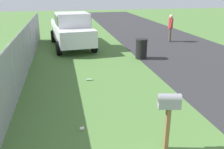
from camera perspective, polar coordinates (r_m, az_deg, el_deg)
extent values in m
cube|color=brown|center=(5.49, 12.89, -12.42)|extent=(0.09, 0.09, 1.02)
cube|color=gray|center=(5.19, 13.41, -6.58)|extent=(0.30, 0.50, 0.22)
cylinder|color=gray|center=(5.14, 13.51, -5.48)|extent=(0.30, 0.50, 0.20)
cube|color=red|center=(5.25, 12.97, -5.43)|extent=(0.02, 0.04, 0.18)
cube|color=silver|center=(15.03, -9.60, 9.83)|extent=(5.52, 2.49, 0.90)
cube|color=silver|center=(14.28, -9.39, 12.70)|extent=(2.00, 1.96, 0.76)
cube|color=black|center=(14.28, -9.39, 12.70)|extent=(1.95, 2.00, 0.53)
cube|color=silver|center=(16.25, -7.16, 12.49)|extent=(2.78, 0.37, 0.12)
cube|color=silver|center=(16.01, -13.58, 12.01)|extent=(2.78, 0.37, 0.12)
cylinder|color=black|center=(13.60, -4.27, 6.87)|extent=(0.78, 0.34, 0.76)
cylinder|color=black|center=(13.29, -12.46, 6.17)|extent=(0.78, 0.34, 0.76)
cylinder|color=black|center=(16.99, -7.14, 9.35)|extent=(0.78, 0.34, 0.76)
cylinder|color=black|center=(16.74, -13.74, 8.80)|extent=(0.78, 0.34, 0.76)
cylinder|color=black|center=(12.36, 6.96, 5.89)|extent=(0.57, 0.57, 0.93)
cylinder|color=black|center=(12.25, 7.06, 8.19)|extent=(0.60, 0.60, 0.08)
cylinder|color=#4C4238|center=(16.73, 13.55, 9.02)|extent=(0.14, 0.14, 0.88)
cylinder|color=#4C4238|center=(16.86, 13.46, 9.11)|extent=(0.14, 0.14, 0.88)
cylinder|color=#B23333|center=(16.68, 13.72, 11.66)|extent=(0.30, 0.30, 0.66)
sphere|color=beige|center=(16.63, 13.85, 13.20)|extent=(0.24, 0.24, 0.24)
cylinder|color=#B23333|center=(16.48, 13.87, 11.68)|extent=(0.09, 0.18, 0.60)
cylinder|color=#B23333|center=(16.87, 13.60, 11.87)|extent=(0.09, 0.18, 0.60)
cylinder|color=#9EA3A8|center=(7.88, -22.34, 0.01)|extent=(0.07, 0.07, 1.86)
cylinder|color=#9EA3A8|center=(10.25, -20.07, 4.63)|extent=(0.07, 0.07, 1.86)
cylinder|color=#9EA3A8|center=(12.68, -18.65, 7.50)|extent=(0.07, 0.07, 1.86)
cylinder|color=#9EA3A8|center=(15.13, -17.68, 9.44)|extent=(0.07, 0.07, 1.86)
cylinder|color=#9EA3A8|center=(17.60, -16.98, 10.84)|extent=(0.07, 0.07, 1.86)
cube|color=#9EA3A8|center=(10.08, -20.67, 9.57)|extent=(15.05, 0.04, 0.04)
cube|color=gray|center=(10.25, -20.07, 4.63)|extent=(15.05, 0.01, 1.86)
cylinder|color=#B2D8BF|center=(9.43, -5.44, -1.21)|extent=(0.10, 0.23, 0.07)
cylinder|color=white|center=(6.30, -7.13, -12.54)|extent=(0.10, 0.12, 0.08)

